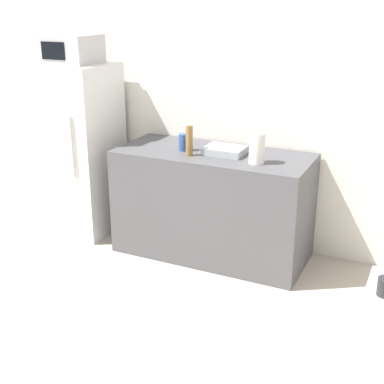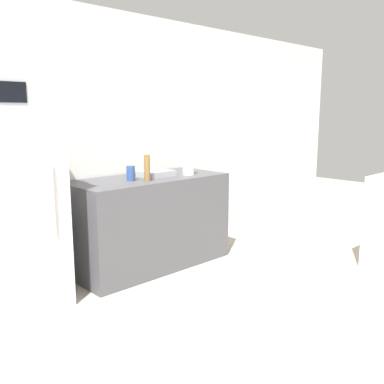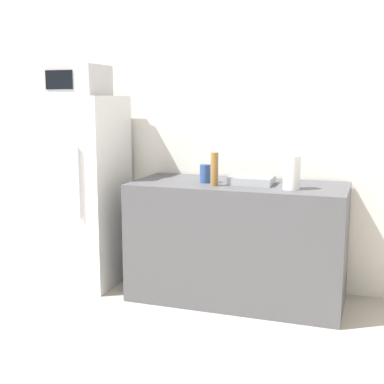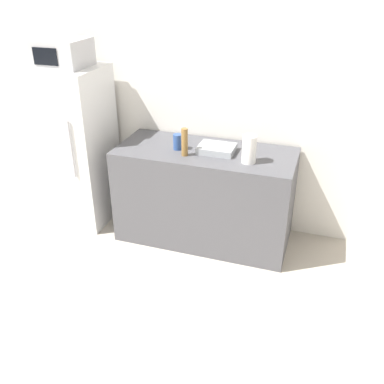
{
  "view_description": "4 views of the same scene",
  "coord_description": "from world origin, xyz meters",
  "px_view_note": "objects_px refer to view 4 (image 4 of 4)",
  "views": [
    {
      "loc": [
        1.78,
        -1.51,
        2.17
      ],
      "look_at": [
        0.26,
        1.69,
        0.87
      ],
      "focal_mm": 50.0,
      "sensor_mm": 36.0,
      "label": 1
    },
    {
      "loc": [
        -2.56,
        -0.94,
        1.58
      ],
      "look_at": [
        0.0,
        1.75,
        0.89
      ],
      "focal_mm": 40.0,
      "sensor_mm": 36.0,
      "label": 2
    },
    {
      "loc": [
        1.07,
        -1.5,
        1.58
      ],
      "look_at": [
        0.0,
        1.62,
        1.01
      ],
      "focal_mm": 50.0,
      "sensor_mm": 36.0,
      "label": 3
    },
    {
      "loc": [
        1.12,
        -1.02,
        2.44
      ],
      "look_at": [
        0.19,
        1.78,
        0.87
      ],
      "focal_mm": 40.0,
      "sensor_mm": 36.0,
      "label": 4
    }
  ],
  "objects_px": {
    "paper_towel_roll": "(249,149)",
    "microwave": "(63,53)",
    "bottle_short": "(178,142)",
    "refrigerator": "(76,147)",
    "bottle_tall": "(185,142)"
  },
  "relations": [
    {
      "from": "paper_towel_roll",
      "to": "microwave",
      "type": "bearing_deg",
      "value": 176.24
    },
    {
      "from": "microwave",
      "to": "paper_towel_roll",
      "type": "xyz_separation_m",
      "value": [
        1.81,
        -0.12,
        -0.67
      ]
    },
    {
      "from": "bottle_short",
      "to": "refrigerator",
      "type": "bearing_deg",
      "value": 178.4
    },
    {
      "from": "microwave",
      "to": "paper_towel_roll",
      "type": "distance_m",
      "value": 1.93
    },
    {
      "from": "paper_towel_roll",
      "to": "refrigerator",
      "type": "bearing_deg",
      "value": 176.2
    },
    {
      "from": "refrigerator",
      "to": "paper_towel_roll",
      "type": "xyz_separation_m",
      "value": [
        1.81,
        -0.12,
        0.25
      ]
    },
    {
      "from": "bottle_short",
      "to": "paper_towel_roll",
      "type": "height_order",
      "value": "paper_towel_roll"
    },
    {
      "from": "refrigerator",
      "to": "bottle_tall",
      "type": "xyz_separation_m",
      "value": [
        1.23,
        -0.15,
        0.26
      ]
    },
    {
      "from": "paper_towel_roll",
      "to": "bottle_short",
      "type": "bearing_deg",
      "value": 172.62
    },
    {
      "from": "microwave",
      "to": "bottle_tall",
      "type": "distance_m",
      "value": 1.41
    },
    {
      "from": "microwave",
      "to": "paper_towel_roll",
      "type": "relative_size",
      "value": 1.83
    },
    {
      "from": "refrigerator",
      "to": "paper_towel_roll",
      "type": "height_order",
      "value": "refrigerator"
    },
    {
      "from": "refrigerator",
      "to": "bottle_short",
      "type": "height_order",
      "value": "refrigerator"
    },
    {
      "from": "microwave",
      "to": "bottle_tall",
      "type": "height_order",
      "value": "microwave"
    },
    {
      "from": "bottle_tall",
      "to": "bottle_short",
      "type": "xyz_separation_m",
      "value": [
        -0.11,
        0.12,
        -0.05
      ]
    }
  ]
}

